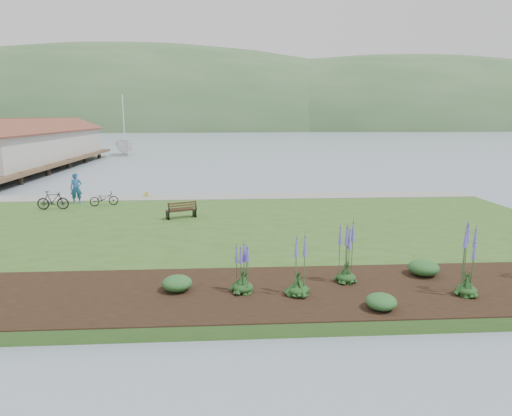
{
  "coord_description": "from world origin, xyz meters",
  "views": [
    {
      "loc": [
        0.7,
        -22.76,
        5.62
      ],
      "look_at": [
        2.06,
        -1.43,
        1.3
      ],
      "focal_mm": 32.0,
      "sensor_mm": 36.0,
      "label": 1
    }
  ],
  "objects_px": {
    "park_bench": "(182,210)",
    "person": "(76,186)",
    "bicycle_a": "(104,198)",
    "sailboat": "(126,155)"
  },
  "relations": [
    {
      "from": "park_bench",
      "to": "person",
      "type": "height_order",
      "value": "person"
    },
    {
      "from": "bicycle_a",
      "to": "park_bench",
      "type": "bearing_deg",
      "value": -145.0
    },
    {
      "from": "bicycle_a",
      "to": "sailboat",
      "type": "relative_size",
      "value": 0.06
    },
    {
      "from": "sailboat",
      "to": "park_bench",
      "type": "bearing_deg",
      "value": -94.2
    },
    {
      "from": "park_bench",
      "to": "person",
      "type": "bearing_deg",
      "value": 122.68
    },
    {
      "from": "bicycle_a",
      "to": "sailboat",
      "type": "bearing_deg",
      "value": -7.12
    },
    {
      "from": "park_bench",
      "to": "bicycle_a",
      "type": "height_order",
      "value": "park_bench"
    },
    {
      "from": "park_bench",
      "to": "sailboat",
      "type": "height_order",
      "value": "sailboat"
    },
    {
      "from": "park_bench",
      "to": "bicycle_a",
      "type": "relative_size",
      "value": 0.99
    },
    {
      "from": "person",
      "to": "bicycle_a",
      "type": "distance_m",
      "value": 2.05
    }
  ]
}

